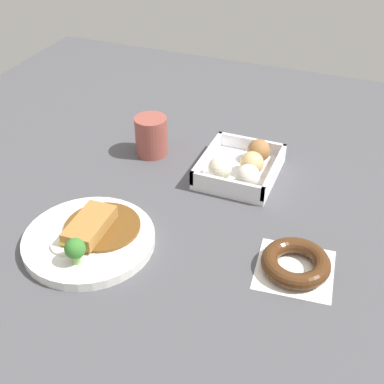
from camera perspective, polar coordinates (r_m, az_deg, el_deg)
The scene contains 5 objects.
ground_plane at distance 0.96m, azimuth 0.51°, elevation -3.67°, with size 1.60×1.60×0.00m, color #4C4C51.
curry_plate at distance 0.93m, azimuth -11.29°, elevation -4.97°, with size 0.23×0.23×0.07m.
donut_box at distance 1.08m, azimuth 5.57°, elevation 2.77°, with size 0.18×0.16×0.06m.
chocolate_ring_donut at distance 0.88m, azimuth 11.41°, elevation -7.76°, with size 0.14×0.14×0.03m.
coffee_mug at distance 1.15m, azimuth -4.54°, elevation 6.22°, with size 0.07×0.07×0.09m, color #9E4C42.
Camera 1 is at (-0.69, -0.27, 0.61)m, focal length 48.10 mm.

